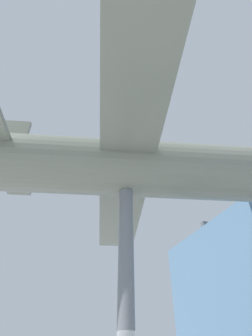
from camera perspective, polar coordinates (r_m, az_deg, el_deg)
support_pylon_central at (r=8.04m, az=0.00°, el=-25.81°), size 0.48×0.48×6.75m
suspended_airplane at (r=10.05m, az=1.87°, el=-0.05°), size 14.95×12.13×3.26m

